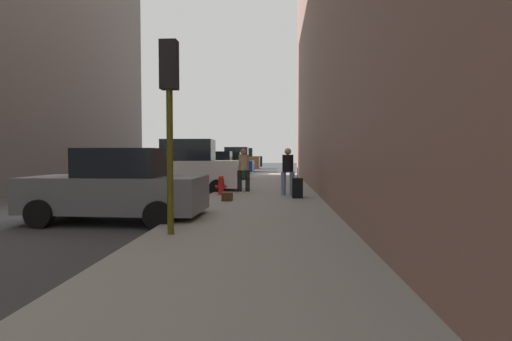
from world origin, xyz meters
name	(u,v)px	position (x,y,z in m)	size (l,w,h in m)	color
ground_plane	(40,214)	(0.00, 0.00, 0.00)	(120.00, 120.00, 0.00)	#38383A
sidewalk	(258,213)	(6.00, 0.00, 0.07)	(4.00, 40.00, 0.15)	gray
parked_gray_coupe	(118,187)	(2.65, -1.12, 0.85)	(4.27, 2.19, 1.79)	slate
parked_white_van	(185,169)	(2.65, 5.96, 1.03)	(4.65, 2.17, 2.25)	silver
parked_dark_green_sedan	(213,167)	(2.65, 13.20, 0.85)	(4.23, 2.11, 1.79)	#193828
parked_blue_sedan	(227,164)	(2.65, 19.73, 0.85)	(4.25, 2.15, 1.79)	navy
parked_bronze_suv	(235,160)	(2.65, 25.88, 1.03)	(4.63, 2.12, 2.25)	brown
parked_black_suv	(241,159)	(2.65, 32.50, 1.03)	(4.66, 2.18, 2.25)	black
fire_hydrant	(221,185)	(4.45, 3.95, 0.50)	(0.42, 0.22, 0.70)	red
traffic_light	(170,95)	(4.50, -3.19, 2.76)	(0.32, 0.32, 3.60)	#514C0F
pedestrian_in_jeans	(288,169)	(6.89, 3.91, 1.10)	(0.53, 0.49, 1.71)	#728CB2
pedestrian_in_tan_coat	(244,168)	(5.16, 5.28, 1.10)	(0.50, 0.40, 1.71)	black
rolling_suitcase	(297,188)	(7.20, 3.16, 0.49)	(0.37, 0.57, 1.04)	black
duffel_bag	(227,196)	(4.91, 2.12, 0.29)	(0.32, 0.44, 0.28)	#472D19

